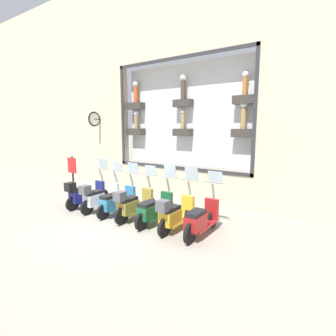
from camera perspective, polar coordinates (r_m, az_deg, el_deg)
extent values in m
plane|color=gray|center=(7.75, -11.65, -12.20)|extent=(120.00, 120.00, 0.00)
cube|color=beige|center=(17.96, -27.78, 13.42)|extent=(0.40, 15.12, 8.97)
cube|color=beige|center=(10.30, 2.75, -3.34)|extent=(0.40, 5.75, 1.16)
cube|color=beige|center=(10.97, 3.05, 32.35)|extent=(0.40, 5.75, 3.69)
cube|color=#2D2D33|center=(10.18, 2.29, 22.89)|extent=(0.04, 5.75, 0.12)
cube|color=#2D2D33|center=(10.00, 2.15, 0.05)|extent=(0.04, 5.75, 0.12)
cube|color=#2D2D33|center=(8.73, 18.43, 11.48)|extent=(0.04, 0.12, 4.12)
cube|color=#2D2D33|center=(11.63, -9.86, 11.05)|extent=(0.04, 0.12, 4.12)
cube|color=silver|center=(10.37, 3.89, 11.44)|extent=(0.04, 5.51, 3.88)
cube|color=#38332D|center=(9.23, 16.27, 14.08)|extent=(0.36, 0.72, 0.28)
cylinder|color=#B26B2D|center=(9.28, 16.39, 16.65)|extent=(0.15, 0.15, 0.56)
sphere|color=white|center=(9.34, 16.50, 18.95)|extent=(0.20, 0.20, 0.20)
cube|color=#38332D|center=(10.21, 3.28, 13.88)|extent=(0.36, 0.72, 0.28)
cylinder|color=#47382D|center=(10.26, 3.30, 16.51)|extent=(0.19, 0.19, 0.67)
sphere|color=beige|center=(10.33, 3.33, 19.01)|extent=(0.24, 0.24, 0.24)
cube|color=#38332D|center=(11.59, -7.00, 13.24)|extent=(0.36, 0.72, 0.28)
cylinder|color=#CC4C23|center=(11.64, -7.04, 15.50)|extent=(0.18, 0.18, 0.64)
sphere|color=beige|center=(11.69, -7.09, 17.62)|extent=(0.23, 0.23, 0.23)
cube|color=#38332D|center=(9.19, 15.98, 7.31)|extent=(0.36, 0.72, 0.28)
cylinder|color=#9E7F4C|center=(9.19, 16.10, 10.28)|extent=(0.19, 0.19, 0.67)
sphere|color=white|center=(9.22, 16.23, 13.12)|extent=(0.24, 0.24, 0.24)
cube|color=#38332D|center=(10.17, 3.22, 7.76)|extent=(0.36, 0.72, 0.28)
cylinder|color=#9E7F4C|center=(10.17, 3.24, 10.08)|extent=(0.15, 0.15, 0.54)
sphere|color=beige|center=(10.19, 3.26, 12.16)|extent=(0.20, 0.20, 0.20)
cube|color=#38332D|center=(11.56, -6.90, 7.85)|extent=(0.36, 0.72, 0.28)
cylinder|color=#9E7F4C|center=(11.56, -6.93, 9.91)|extent=(0.15, 0.15, 0.55)
sphere|color=white|center=(11.57, -6.97, 11.77)|extent=(0.20, 0.20, 0.20)
cylinder|color=black|center=(12.55, -15.15, 10.23)|extent=(0.35, 0.05, 0.05)
torus|color=black|center=(12.44, -15.77, 10.22)|extent=(0.67, 0.07, 0.67)
cylinder|color=white|center=(12.44, -15.77, 10.22)|extent=(0.55, 0.03, 0.55)
cylinder|color=black|center=(7.51, 9.73, -10.68)|extent=(0.52, 0.09, 0.52)
cylinder|color=black|center=(6.44, 4.85, -13.98)|extent=(0.52, 0.09, 0.52)
cube|color=maroon|center=(6.97, 7.49, -12.32)|extent=(1.02, 0.38, 0.06)
cube|color=maroon|center=(6.59, 6.03, -11.63)|extent=(0.61, 0.35, 0.36)
cube|color=black|center=(6.51, 6.07, -9.74)|extent=(0.58, 0.31, 0.10)
cube|color=maroon|center=(7.33, 9.48, -8.72)|extent=(0.12, 0.37, 0.56)
cylinder|color=gray|center=(7.26, 9.81, -4.85)|extent=(0.20, 0.06, 0.45)
cylinder|color=gray|center=(7.28, 10.08, -3.11)|extent=(0.04, 0.61, 0.04)
cube|color=silver|center=(7.28, 10.24, -1.87)|extent=(0.08, 0.42, 0.30)
cylinder|color=black|center=(7.85, 4.76, -9.89)|extent=(0.48, 0.09, 0.48)
cylinder|color=black|center=(6.80, -0.85, -12.89)|extent=(0.48, 0.09, 0.48)
cube|color=gold|center=(7.32, 2.17, -11.38)|extent=(1.02, 0.38, 0.06)
cube|color=gold|center=(6.95, 0.51, -10.65)|extent=(0.61, 0.35, 0.36)
cube|color=black|center=(6.88, 0.52, -8.85)|extent=(0.58, 0.31, 0.10)
cube|color=gold|center=(7.67, 4.36, -8.02)|extent=(0.12, 0.37, 0.56)
cylinder|color=gray|center=(7.60, 4.67, -4.32)|extent=(0.20, 0.06, 0.45)
cylinder|color=gray|center=(7.61, 4.95, -2.65)|extent=(0.04, 0.60, 0.04)
cube|color=silver|center=(7.60, 5.12, -0.99)|extent=(0.11, 0.42, 0.43)
cube|color=#4C4C51|center=(6.57, -1.11, -8.25)|extent=(0.28, 0.28, 0.28)
cylinder|color=black|center=(8.22, 0.16, -8.95)|extent=(0.49, 0.09, 0.49)
cylinder|color=black|center=(7.23, -5.77, -11.53)|extent=(0.49, 0.09, 0.49)
cube|color=#19512D|center=(7.72, -2.60, -10.26)|extent=(1.02, 0.39, 0.06)
cube|color=#19512D|center=(7.37, -4.38, -9.49)|extent=(0.61, 0.35, 0.36)
cube|color=black|center=(7.30, -4.40, -7.77)|extent=(0.58, 0.31, 0.10)
cube|color=#19512D|center=(8.04, -0.28, -7.13)|extent=(0.12, 0.37, 0.56)
cylinder|color=gray|center=(7.98, 0.00, -3.60)|extent=(0.20, 0.06, 0.45)
cylinder|color=gray|center=(7.99, 0.28, -2.01)|extent=(0.04, 0.60, 0.04)
cube|color=silver|center=(7.98, 0.44, -0.40)|extent=(0.11, 0.42, 0.44)
cylinder|color=black|center=(8.63, -4.02, -8.02)|extent=(0.51, 0.09, 0.51)
cylinder|color=black|center=(7.71, -10.05, -10.23)|extent=(0.51, 0.09, 0.51)
cube|color=olive|center=(8.16, -6.86, -9.16)|extent=(1.02, 0.39, 0.06)
cube|color=olive|center=(7.83, -8.70, -8.36)|extent=(0.61, 0.35, 0.36)
cube|color=black|center=(7.77, -8.74, -6.74)|extent=(0.58, 0.31, 0.10)
cube|color=olive|center=(8.47, -4.47, -6.25)|extent=(0.12, 0.37, 0.56)
cylinder|color=gray|center=(8.41, -4.21, -2.90)|extent=(0.20, 0.06, 0.45)
cylinder|color=gray|center=(8.42, -3.94, -1.40)|extent=(0.04, 0.61, 0.04)
cube|color=silver|center=(8.43, -3.78, -0.39)|extent=(0.08, 0.42, 0.29)
cube|color=#4C4C51|center=(7.50, -10.45, -6.08)|extent=(0.28, 0.28, 0.28)
cylinder|color=black|center=(9.11, -7.67, -7.31)|extent=(0.47, 0.09, 0.47)
cylinder|color=black|center=(8.22, -13.92, -9.30)|extent=(0.47, 0.09, 0.47)
cube|color=teal|center=(8.65, -10.62, -8.34)|extent=(1.02, 0.39, 0.06)
cube|color=teal|center=(8.34, -12.49, -7.54)|extent=(0.61, 0.35, 0.36)
cube|color=black|center=(8.28, -12.54, -6.02)|extent=(0.58, 0.31, 0.10)
cube|color=teal|center=(8.95, -8.22, -5.64)|extent=(0.12, 0.37, 0.56)
cylinder|color=gray|center=(8.89, -7.99, -2.46)|extent=(0.20, 0.06, 0.45)
cylinder|color=gray|center=(8.90, -7.72, -1.04)|extent=(0.04, 0.60, 0.04)
cube|color=silver|center=(8.90, -7.57, 0.08)|extent=(0.09, 0.42, 0.34)
cylinder|color=black|center=(9.60, -11.03, -6.50)|extent=(0.48, 0.09, 0.48)
cylinder|color=black|center=(8.77, -17.19, -8.24)|extent=(0.48, 0.09, 0.48)
cube|color=silver|center=(9.17, -13.96, -7.41)|extent=(1.02, 0.38, 0.06)
cube|color=silver|center=(8.88, -15.82, -6.62)|extent=(0.61, 0.35, 0.36)
cube|color=black|center=(8.82, -15.88, -5.18)|extent=(0.58, 0.31, 0.10)
cube|color=silver|center=(9.45, -11.58, -4.90)|extent=(0.12, 0.37, 0.56)
cylinder|color=gray|center=(9.39, -11.37, -1.89)|extent=(0.20, 0.06, 0.45)
cylinder|color=gray|center=(9.40, -11.10, -0.55)|extent=(0.04, 0.60, 0.04)
cube|color=silver|center=(9.41, -10.96, 0.40)|extent=(0.08, 0.42, 0.30)
cube|color=#4C4C51|center=(8.59, -17.62, -4.55)|extent=(0.28, 0.28, 0.28)
cylinder|color=black|center=(10.13, -14.01, -5.81)|extent=(0.47, 0.09, 0.47)
cylinder|color=black|center=(9.34, -20.09, -7.35)|extent=(0.47, 0.09, 0.47)
cube|color=navy|center=(9.72, -16.92, -6.62)|extent=(1.02, 0.38, 0.06)
cube|color=navy|center=(9.45, -18.75, -5.84)|extent=(0.61, 0.35, 0.36)
cube|color=black|center=(9.40, -18.82, -4.48)|extent=(0.58, 0.31, 0.10)
cube|color=navy|center=(9.99, -14.57, -4.28)|extent=(0.12, 0.37, 0.56)
cylinder|color=gray|center=(9.93, -14.38, -1.43)|extent=(0.20, 0.06, 0.45)
cylinder|color=gray|center=(9.94, -14.13, -0.16)|extent=(0.04, 0.61, 0.04)
cube|color=silver|center=(9.94, -14.00, 0.97)|extent=(0.10, 0.42, 0.38)
cube|color=black|center=(9.17, -20.53, -3.87)|extent=(0.28, 0.28, 0.28)
cylinder|color=#232326|center=(10.36, -19.69, -7.03)|extent=(0.36, 0.36, 0.02)
cylinder|color=#232326|center=(10.17, -19.94, -2.43)|extent=(0.07, 0.07, 1.72)
cube|color=red|center=(10.07, -20.19, 0.54)|extent=(0.03, 0.45, 0.55)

